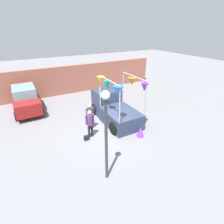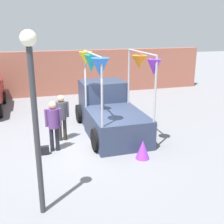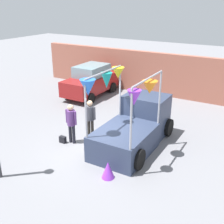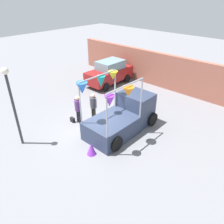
{
  "view_description": "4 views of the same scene",
  "coord_description": "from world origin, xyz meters",
  "px_view_note": "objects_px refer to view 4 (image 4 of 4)",
  "views": [
    {
      "loc": [
        -4.27,
        -8.34,
        5.88
      ],
      "look_at": [
        0.32,
        -0.09,
        1.19
      ],
      "focal_mm": 28.0,
      "sensor_mm": 36.0,
      "label": 1
    },
    {
      "loc": [
        -1.85,
        -9.0,
        4.01
      ],
      "look_at": [
        0.79,
        -0.26,
        1.18
      ],
      "focal_mm": 45.0,
      "sensor_mm": 36.0,
      "label": 2
    },
    {
      "loc": [
        5.5,
        -8.42,
        5.59
      ],
      "look_at": [
        0.49,
        0.17,
        1.58
      ],
      "focal_mm": 45.0,
      "sensor_mm": 36.0,
      "label": 3
    },
    {
      "loc": [
        7.51,
        -6.8,
        6.79
      ],
      "look_at": [
        0.84,
        0.38,
        1.23
      ],
      "focal_mm": 35.0,
      "sensor_mm": 36.0,
      "label": 4
    }
  ],
  "objects_px": {
    "person_customer": "(78,107)",
    "person_vendor": "(93,104)",
    "vendor_truck": "(124,114)",
    "parked_car": "(110,72)",
    "street_lamp": "(11,97)",
    "folded_kite_bundle_violet": "(91,149)",
    "handbag": "(73,120)"
  },
  "relations": [
    {
      "from": "vendor_truck",
      "to": "person_customer",
      "type": "xyz_separation_m",
      "value": [
        -2.26,
        -1.33,
        0.15
      ]
    },
    {
      "from": "parked_car",
      "to": "person_vendor",
      "type": "distance_m",
      "value": 5.73
    },
    {
      "from": "street_lamp",
      "to": "person_customer",
      "type": "bearing_deg",
      "value": 79.4
    },
    {
      "from": "parked_car",
      "to": "person_customer",
      "type": "distance_m",
      "value": 6.26
    },
    {
      "from": "person_customer",
      "to": "person_vendor",
      "type": "relative_size",
      "value": 1.01
    },
    {
      "from": "parked_car",
      "to": "handbag",
      "type": "relative_size",
      "value": 14.29
    },
    {
      "from": "parked_car",
      "to": "person_vendor",
      "type": "bearing_deg",
      "value": -55.94
    },
    {
      "from": "person_customer",
      "to": "person_vendor",
      "type": "xyz_separation_m",
      "value": [
        0.37,
        0.83,
        -0.01
      ]
    },
    {
      "from": "parked_car",
      "to": "street_lamp",
      "type": "xyz_separation_m",
      "value": [
        2.25,
        -8.75,
        1.63
      ]
    },
    {
      "from": "vendor_truck",
      "to": "person_customer",
      "type": "bearing_deg",
      "value": -149.47
    },
    {
      "from": "parked_car",
      "to": "folded_kite_bundle_violet",
      "type": "relative_size",
      "value": 6.67
    },
    {
      "from": "person_vendor",
      "to": "handbag",
      "type": "relative_size",
      "value": 6.01
    },
    {
      "from": "vendor_truck",
      "to": "street_lamp",
      "type": "height_order",
      "value": "street_lamp"
    },
    {
      "from": "parked_car",
      "to": "person_customer",
      "type": "relative_size",
      "value": 2.36
    },
    {
      "from": "parked_car",
      "to": "street_lamp",
      "type": "distance_m",
      "value": 9.18
    },
    {
      "from": "vendor_truck",
      "to": "parked_car",
      "type": "bearing_deg",
      "value": 140.26
    },
    {
      "from": "parked_car",
      "to": "handbag",
      "type": "distance_m",
      "value": 6.34
    },
    {
      "from": "street_lamp",
      "to": "folded_kite_bundle_violet",
      "type": "bearing_deg",
      "value": 29.63
    },
    {
      "from": "person_customer",
      "to": "person_vendor",
      "type": "bearing_deg",
      "value": 66.24
    },
    {
      "from": "vendor_truck",
      "to": "street_lamp",
      "type": "bearing_deg",
      "value": -122.32
    },
    {
      "from": "parked_car",
      "to": "vendor_truck",
      "type": "bearing_deg",
      "value": -39.74
    },
    {
      "from": "handbag",
      "to": "parked_car",
      "type": "bearing_deg",
      "value": 113.35
    },
    {
      "from": "parked_car",
      "to": "folded_kite_bundle_violet",
      "type": "distance_m",
      "value": 8.83
    },
    {
      "from": "person_customer",
      "to": "parked_car",
      "type": "bearing_deg",
      "value": 117.02
    },
    {
      "from": "vendor_truck",
      "to": "parked_car",
      "type": "height_order",
      "value": "vendor_truck"
    },
    {
      "from": "folded_kite_bundle_violet",
      "to": "person_vendor",
      "type": "bearing_deg",
      "value": 134.98
    },
    {
      "from": "person_customer",
      "to": "folded_kite_bundle_violet",
      "type": "xyz_separation_m",
      "value": [
        2.57,
        -1.38,
        -0.73
      ]
    },
    {
      "from": "parked_car",
      "to": "person_customer",
      "type": "xyz_separation_m",
      "value": [
        2.84,
        -5.57,
        0.08
      ]
    },
    {
      "from": "person_customer",
      "to": "folded_kite_bundle_violet",
      "type": "distance_m",
      "value": 3.01
    },
    {
      "from": "person_customer",
      "to": "folded_kite_bundle_violet",
      "type": "bearing_deg",
      "value": -28.19
    },
    {
      "from": "vendor_truck",
      "to": "folded_kite_bundle_violet",
      "type": "relative_size",
      "value": 6.89
    },
    {
      "from": "parked_car",
      "to": "person_customer",
      "type": "bearing_deg",
      "value": -62.98
    }
  ]
}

